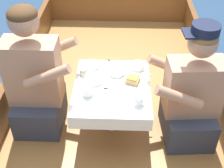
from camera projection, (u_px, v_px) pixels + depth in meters
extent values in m
plane|color=navy|center=(113.00, 138.00, 2.84)|extent=(60.00, 60.00, 0.00)
cube|color=#9E6B38|center=(113.00, 127.00, 2.76)|extent=(1.82, 3.68, 0.28)
cube|color=brown|center=(7.00, 100.00, 2.60)|extent=(0.06, 3.68, 0.31)
cube|color=brown|center=(220.00, 105.00, 2.55)|extent=(0.06, 3.68, 0.31)
cube|color=brown|center=(118.00, 8.00, 3.98)|extent=(1.70, 0.06, 0.35)
cylinder|color=#B2B2B7|center=(112.00, 109.00, 2.43)|extent=(0.07, 0.07, 0.42)
cube|color=#9E6B38|center=(112.00, 88.00, 2.29)|extent=(0.53, 0.65, 0.02)
cube|color=white|center=(112.00, 86.00, 2.29)|extent=(0.56, 0.68, 0.00)
cube|color=white|center=(110.00, 124.00, 2.05)|extent=(0.56, 0.00, 0.10)
cube|color=white|center=(114.00, 66.00, 2.59)|extent=(0.56, 0.00, 0.10)
cube|color=#333847|center=(41.00, 110.00, 2.54)|extent=(0.36, 0.44, 0.26)
cube|color=tan|center=(33.00, 72.00, 2.30)|extent=(0.40, 0.22, 0.51)
sphere|color=tan|center=(23.00, 21.00, 2.04)|extent=(0.21, 0.21, 0.21)
ellipsoid|color=#472D19|center=(22.00, 14.00, 2.02)|extent=(0.20, 0.20, 0.12)
cylinder|color=tan|center=(57.00, 48.00, 2.38)|extent=(0.34, 0.07, 0.21)
cylinder|color=tan|center=(47.00, 76.00, 2.10)|extent=(0.34, 0.07, 0.21)
cube|color=#333847|center=(187.00, 122.00, 2.43)|extent=(0.39, 0.47, 0.26)
cube|color=tan|center=(194.00, 87.00, 2.22)|extent=(0.42, 0.25, 0.43)
sphere|color=tan|center=(203.00, 43.00, 2.00)|extent=(0.20, 0.20, 0.20)
ellipsoid|color=brown|center=(204.00, 37.00, 1.97)|extent=(0.19, 0.19, 0.11)
cylinder|color=tan|center=(179.00, 97.00, 2.04)|extent=(0.34, 0.10, 0.21)
cylinder|color=tan|center=(169.00, 66.00, 2.32)|extent=(0.34, 0.10, 0.21)
cylinder|color=black|center=(206.00, 29.00, 1.93)|extent=(0.18, 0.18, 0.06)
cube|color=black|center=(191.00, 33.00, 1.95)|extent=(0.11, 0.15, 0.01)
cylinder|color=white|center=(132.00, 83.00, 2.31)|extent=(0.18, 0.18, 0.01)
cylinder|color=white|center=(112.00, 103.00, 2.13)|extent=(0.20, 0.20, 0.01)
cube|color=tan|center=(133.00, 80.00, 2.30)|extent=(0.12, 0.11, 0.04)
cube|color=gold|center=(133.00, 77.00, 2.28)|extent=(0.10, 0.09, 0.01)
cylinder|color=white|center=(118.00, 71.00, 2.40)|extent=(0.15, 0.15, 0.04)
cylinder|color=beige|center=(118.00, 70.00, 2.40)|extent=(0.12, 0.12, 0.02)
cylinder|color=white|center=(93.00, 80.00, 2.31)|extent=(0.13, 0.13, 0.04)
cylinder|color=beige|center=(93.00, 79.00, 2.31)|extent=(0.11, 0.11, 0.02)
cylinder|color=white|center=(138.00, 66.00, 2.46)|extent=(0.11, 0.11, 0.04)
cylinder|color=beige|center=(138.00, 65.00, 2.45)|extent=(0.09, 0.09, 0.02)
cylinder|color=white|center=(91.00, 65.00, 2.46)|extent=(0.12, 0.12, 0.04)
cylinder|color=beige|center=(91.00, 64.00, 2.46)|extent=(0.10, 0.10, 0.02)
cylinder|color=white|center=(139.00, 100.00, 2.11)|extent=(0.07, 0.07, 0.06)
torus|color=white|center=(145.00, 100.00, 2.11)|extent=(0.04, 0.01, 0.04)
cylinder|color=#3D2314|center=(139.00, 98.00, 2.10)|extent=(0.06, 0.06, 0.01)
cylinder|color=white|center=(88.00, 91.00, 2.19)|extent=(0.07, 0.07, 0.06)
torus|color=white|center=(94.00, 91.00, 2.18)|extent=(0.04, 0.01, 0.04)
cylinder|color=#3D2314|center=(87.00, 89.00, 2.18)|extent=(0.06, 0.06, 0.01)
cylinder|color=silver|center=(84.00, 72.00, 2.38)|extent=(0.06, 0.06, 0.05)
cylinder|color=beige|center=(84.00, 72.00, 2.38)|extent=(0.07, 0.07, 0.03)
cube|color=silver|center=(115.00, 90.00, 2.25)|extent=(0.17, 0.04, 0.00)
cube|color=silver|center=(105.00, 89.00, 2.26)|extent=(0.04, 0.03, 0.00)
cube|color=silver|center=(115.00, 63.00, 2.52)|extent=(0.15, 0.11, 0.00)
cube|color=silver|center=(109.00, 60.00, 2.55)|extent=(0.04, 0.04, 0.00)
cube|color=silver|center=(141.00, 75.00, 2.39)|extent=(0.17, 0.02, 0.00)
cube|color=silver|center=(93.00, 105.00, 2.12)|extent=(0.02, 0.17, 0.00)
cube|color=silver|center=(99.00, 74.00, 2.40)|extent=(0.02, 0.17, 0.00)
ellipsoid|color=silver|center=(99.00, 69.00, 2.45)|extent=(0.04, 0.02, 0.01)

